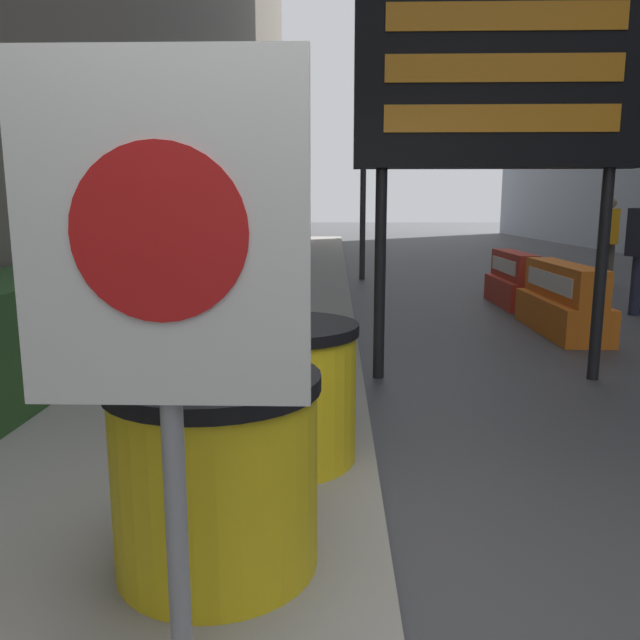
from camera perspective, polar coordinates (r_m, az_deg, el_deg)
The scene contains 11 objects.
hedge_strip at distance 6.83m, azimuth -19.88°, elevation 1.62°, with size 0.90×7.48×0.87m.
barrel_drum_foreground at distance 2.52m, azimuth -9.48°, elevation -13.37°, with size 0.82×0.82×0.77m.
barrel_drum_middle at distance 3.48m, azimuth -3.25°, elevation -6.53°, with size 0.82×0.82×0.77m.
warning_sign at distance 1.60m, azimuth -14.12°, elevation 4.09°, with size 0.73×0.08×1.77m.
message_board at distance 5.76m, azimuth 16.15°, elevation 21.09°, with size 2.53×0.36×3.52m.
jersey_barrier_orange_near at distance 8.19m, azimuth 21.26°, elevation 1.52°, with size 0.57×1.94×0.85m.
jersey_barrier_red_striped at distance 10.23m, azimuth 17.22°, elevation 3.35°, with size 0.50×1.63×0.83m.
traffic_cone_near at distance 11.28m, azimuth 16.80°, elevation 3.71°, with size 0.36×0.36×0.65m.
traffic_cone_mid at distance 9.63m, azimuth 21.41°, elevation 2.33°, with size 0.35×0.35×0.63m.
traffic_light_near_curb at distance 13.25m, azimuth 4.03°, elevation 16.00°, with size 0.28×0.44×3.92m.
pedestrian_passerby at distance 13.15m, azimuth 24.85°, elevation 7.15°, with size 0.35×0.49×1.72m.
Camera 1 is at (-0.23, -1.80, 1.53)m, focal length 35.00 mm.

